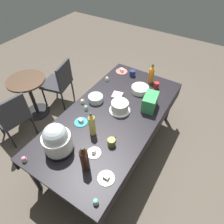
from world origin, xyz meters
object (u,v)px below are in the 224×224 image
object	(u,v)px
slow_cooker	(57,140)
soda_bottle_ginger_ale	(92,124)
soda_bottle_cola	(84,159)
frosted_layer_cake	(120,107)
maroon_chair_left	(13,115)
soda_carton	(150,102)
cupcake_vanilla	(24,159)
glass_salad_bowl	(96,99)
ceramic_snack_bowl	(140,89)
dessert_plate_white	(94,152)
round_cafe_table	(30,91)
cupcake_cocoa	(82,101)
cupcake_mint	(96,202)
dessert_plate_teal	(81,122)
coffee_mug_red	(156,85)
dessert_plate_coral	(122,71)
coffee_mug_olive	(112,142)
coffee_mug_navy	(133,73)
soda_bottle_orange_juice	(151,74)
cupcake_berry	(86,108)
cupcake_rose	(107,79)
dessert_plate_sage	(106,178)
potluck_table	(112,118)

from	to	relation	value
slow_cooker	soda_bottle_ginger_ale	distance (m)	0.41
soda_bottle_cola	frosted_layer_cake	bearing A→B (deg)	8.37
soda_bottle_ginger_ale	maroon_chair_left	distance (m)	1.39
soda_bottle_ginger_ale	soda_carton	bearing A→B (deg)	-26.81
cupcake_vanilla	glass_salad_bowl	bearing A→B (deg)	-3.99
ceramic_snack_bowl	soda_bottle_ginger_ale	distance (m)	0.99
slow_cooker	dessert_plate_white	size ratio (longest dim) A/B	2.45
slow_cooker	soda_bottle_cola	world-z (taller)	slow_cooker
dessert_plate_white	round_cafe_table	size ratio (longest dim) A/B	0.21
soda_carton	maroon_chair_left	size ratio (longest dim) A/B	0.31
cupcake_cocoa	soda_bottle_cola	bearing A→B (deg)	-139.74
cupcake_cocoa	maroon_chair_left	bearing A→B (deg)	120.80
ceramic_snack_bowl	round_cafe_table	distance (m)	1.81
slow_cooker	soda_bottle_ginger_ale	size ratio (longest dim) A/B	1.14
soda_bottle_ginger_ale	round_cafe_table	world-z (taller)	soda_bottle_ginger_ale
slow_cooker	cupcake_mint	size ratio (longest dim) A/B	5.47
glass_salad_bowl	ceramic_snack_bowl	xyz separation A→B (m)	(0.50, -0.42, -0.00)
slow_cooker	glass_salad_bowl	distance (m)	0.86
round_cafe_table	dessert_plate_teal	bearing A→B (deg)	-101.09
frosted_layer_cake	coffee_mug_red	bearing A→B (deg)	-16.81
ceramic_snack_bowl	dessert_plate_teal	size ratio (longest dim) A/B	1.52
frosted_layer_cake	soda_carton	world-z (taller)	soda_carton
dessert_plate_coral	coffee_mug_olive	bearing A→B (deg)	-154.28
coffee_mug_red	round_cafe_table	bearing A→B (deg)	115.28
maroon_chair_left	ceramic_snack_bowl	bearing A→B (deg)	-50.84
slow_cooker	coffee_mug_navy	bearing A→B (deg)	-0.44
cupcake_cocoa	coffee_mug_navy	xyz separation A→B (m)	(0.93, -0.26, 0.01)
cupcake_cocoa	soda_bottle_orange_juice	bearing A→B (deg)	-31.49
soda_bottle_cola	round_cafe_table	xyz separation A→B (m)	(0.71, 1.75, -0.41)
maroon_chair_left	cupcake_mint	bearing A→B (deg)	-103.12
slow_cooker	soda_bottle_orange_juice	xyz separation A→B (m)	(1.64, -0.32, -0.04)
slow_cooker	coffee_mug_red	xyz separation A→B (m)	(1.55, -0.45, -0.12)
dessert_plate_coral	cupcake_berry	distance (m)	1.01
cupcake_mint	cupcake_rose	bearing A→B (deg)	30.12
dessert_plate_sage	round_cafe_table	distance (m)	2.11
potluck_table	maroon_chair_left	bearing A→B (deg)	112.64
ceramic_snack_bowl	dessert_plate_white	world-z (taller)	ceramic_snack_bowl
cupcake_cocoa	soda_carton	bearing A→B (deg)	-63.29
cupcake_cocoa	cupcake_rose	size ratio (longest dim) A/B	1.00
ceramic_snack_bowl	dessert_plate_coral	bearing A→B (deg)	57.69
soda_bottle_ginger_ale	coffee_mug_olive	bearing A→B (deg)	-94.14
cupcake_berry	coffee_mug_olive	xyz separation A→B (m)	(-0.29, -0.57, 0.01)
dessert_plate_white	coffee_mug_red	bearing A→B (deg)	-4.67
round_cafe_table	coffee_mug_olive	bearing A→B (deg)	-100.49
dessert_plate_coral	cupcake_cocoa	bearing A→B (deg)	176.17
dessert_plate_white	cupcake_berry	bearing A→B (deg)	44.61
slow_cooker	coffee_mug_navy	xyz separation A→B (m)	(1.64, -0.01, -0.12)
cupcake_berry	cupcake_rose	bearing A→B (deg)	9.98
dessert_plate_white	soda_carton	xyz separation A→B (m)	(0.95, -0.20, 0.09)
dessert_plate_teal	cupcake_cocoa	distance (m)	0.35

